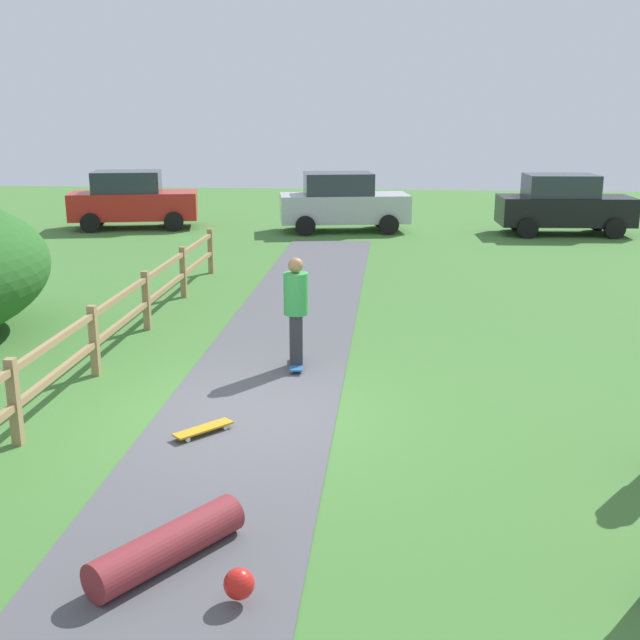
{
  "coord_description": "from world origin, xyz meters",
  "views": [
    {
      "loc": [
        1.9,
        -9.68,
        3.97
      ],
      "look_at": [
        0.86,
        1.16,
        1.0
      ],
      "focal_mm": 43.8,
      "sensor_mm": 36.0,
      "label": 1
    }
  ],
  "objects_px": {
    "parked_car_silver": "(343,202)",
    "parked_car_red": "(132,200)",
    "skater_fallen": "(173,548)",
    "skateboard_loose": "(203,429)",
    "skater_riding": "(296,307)",
    "parked_car_black": "(564,205)"
  },
  "relations": [
    {
      "from": "parked_car_silver",
      "to": "parked_car_black",
      "type": "height_order",
      "value": "same"
    },
    {
      "from": "skater_riding",
      "to": "parked_car_silver",
      "type": "bearing_deg",
      "value": 90.93
    },
    {
      "from": "skater_riding",
      "to": "skateboard_loose",
      "type": "height_order",
      "value": "skater_riding"
    },
    {
      "from": "skateboard_loose",
      "to": "parked_car_black",
      "type": "relative_size",
      "value": 0.17
    },
    {
      "from": "skater_fallen",
      "to": "parked_car_silver",
      "type": "xyz_separation_m",
      "value": [
        0.17,
        19.83,
        0.76
      ]
    },
    {
      "from": "parked_car_red",
      "to": "parked_car_black",
      "type": "relative_size",
      "value": 1.04
    },
    {
      "from": "parked_car_red",
      "to": "parked_car_silver",
      "type": "bearing_deg",
      "value": 0.01
    },
    {
      "from": "skater_fallen",
      "to": "skateboard_loose",
      "type": "distance_m",
      "value": 2.93
    },
    {
      "from": "parked_car_silver",
      "to": "parked_car_red",
      "type": "distance_m",
      "value": 7.14
    },
    {
      "from": "skater_fallen",
      "to": "parked_car_red",
      "type": "xyz_separation_m",
      "value": [
        -6.96,
        19.83,
        0.76
      ]
    },
    {
      "from": "skater_fallen",
      "to": "skateboard_loose",
      "type": "bearing_deg",
      "value": 98.54
    },
    {
      "from": "skateboard_loose",
      "to": "parked_car_black",
      "type": "bearing_deg",
      "value": 65.45
    },
    {
      "from": "skater_fallen",
      "to": "parked_car_red",
      "type": "relative_size",
      "value": 0.34
    },
    {
      "from": "parked_car_red",
      "to": "parked_car_black",
      "type": "distance_m",
      "value": 14.27
    },
    {
      "from": "skater_riding",
      "to": "skater_fallen",
      "type": "height_order",
      "value": "skater_riding"
    },
    {
      "from": "skater_riding",
      "to": "parked_car_red",
      "type": "bearing_deg",
      "value": 117.36
    },
    {
      "from": "skateboard_loose",
      "to": "skater_riding",
      "type": "bearing_deg",
      "value": 72.77
    },
    {
      "from": "skater_fallen",
      "to": "parked_car_red",
      "type": "bearing_deg",
      "value": 109.35
    },
    {
      "from": "skater_fallen",
      "to": "parked_car_red",
      "type": "height_order",
      "value": "parked_car_red"
    },
    {
      "from": "skater_riding",
      "to": "skateboard_loose",
      "type": "distance_m",
      "value": 2.97
    },
    {
      "from": "skater_riding",
      "to": "skater_fallen",
      "type": "distance_m",
      "value": 5.66
    },
    {
      "from": "skateboard_loose",
      "to": "parked_car_red",
      "type": "xyz_separation_m",
      "value": [
        -6.53,
        16.94,
        0.87
      ]
    }
  ]
}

